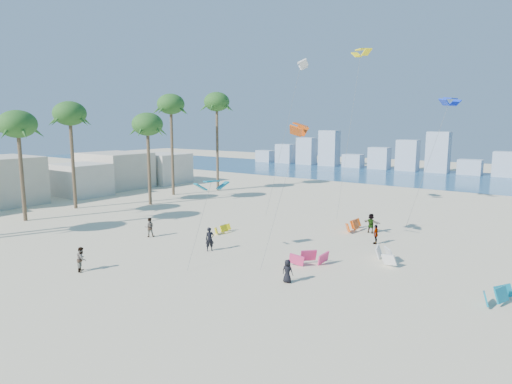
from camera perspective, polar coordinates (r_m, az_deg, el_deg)
The scene contains 10 objects.
ground at distance 29.55m, azimuth -24.20°, elevation -12.10°, with size 220.00×220.00×0.00m, color beige.
ocean at distance 89.28m, azimuth 20.01°, elevation 1.87°, with size 220.00×220.00×0.00m, color navy.
kitesurfer_near at distance 35.67m, azimuth -6.03°, elevation -6.12°, with size 0.70×0.46×1.93m, color black.
kitesurfer_mid at distance 33.14m, azimuth -21.70°, elevation -8.10°, with size 0.84×0.65×1.72m, color gray.
kitesurfers_far at distance 35.47m, azimuth 11.97°, elevation -6.55°, with size 33.10×16.47×1.85m.
grounded_kites at distance 35.46m, azimuth 16.56°, elevation -7.39°, with size 27.36×14.57×0.97m.
flying_kites at distance 37.95m, azimuth 17.85°, elevation 10.39°, with size 37.10×27.16×18.51m.
palm_row at distance 53.88m, azimuth -21.14°, elevation 9.94°, with size 9.13×44.80×15.38m.
beachfront_buildings at distance 67.72m, azimuth -23.35°, elevation 1.84°, with size 11.50×43.00×6.00m.
distant_skyline at distance 98.91m, azimuth 21.07°, elevation 4.25°, with size 85.00×3.00×8.40m.
Camera 1 is at (24.32, -13.29, 10.24)m, focal length 30.82 mm.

